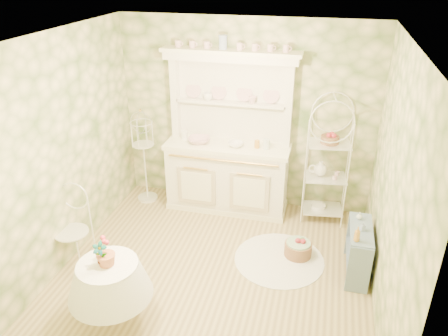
% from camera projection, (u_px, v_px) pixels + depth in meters
% --- Properties ---
extents(floor, '(3.60, 3.60, 0.00)m').
position_uv_depth(floor, '(214.00, 273.00, 5.18)').
color(floor, tan).
rests_on(floor, ground).
extents(ceiling, '(3.60, 3.60, 0.00)m').
position_uv_depth(ceiling, '(211.00, 39.00, 3.99)').
color(ceiling, white).
rests_on(ceiling, floor).
extents(wall_left, '(3.60, 3.60, 0.00)m').
position_uv_depth(wall_left, '(60.00, 154.00, 4.97)').
color(wall_left, beige).
rests_on(wall_left, floor).
extents(wall_right, '(3.60, 3.60, 0.00)m').
position_uv_depth(wall_right, '(393.00, 191.00, 4.20)').
color(wall_right, beige).
rests_on(wall_right, floor).
extents(wall_back, '(3.60, 3.60, 0.00)m').
position_uv_depth(wall_back, '(246.00, 116.00, 6.16)').
color(wall_back, beige).
rests_on(wall_back, floor).
extents(wall_front, '(3.60, 3.60, 0.00)m').
position_uv_depth(wall_front, '(145.00, 284.00, 3.02)').
color(wall_front, beige).
rests_on(wall_front, floor).
extents(kitchen_dresser, '(1.87, 0.61, 2.29)m').
position_uv_depth(kitchen_dresser, '(228.00, 135.00, 6.05)').
color(kitchen_dresser, white).
rests_on(kitchen_dresser, floor).
extents(bakers_rack, '(0.57, 0.44, 1.69)m').
position_uv_depth(bakers_rack, '(327.00, 164.00, 5.90)').
color(bakers_rack, white).
rests_on(bakers_rack, floor).
extents(side_shelf, '(0.30, 0.73, 0.62)m').
position_uv_depth(side_shelf, '(358.00, 251.00, 5.06)').
color(side_shelf, '#7189A4').
rests_on(side_shelf, floor).
extents(round_table, '(0.74, 0.74, 0.75)m').
position_uv_depth(round_table, '(111.00, 292.00, 4.35)').
color(round_table, white).
rests_on(round_table, floor).
extents(cafe_chair, '(0.40, 0.40, 0.86)m').
position_uv_depth(cafe_chair, '(72.00, 234.00, 5.16)').
color(cafe_chair, white).
rests_on(cafe_chair, floor).
extents(birdcage_stand, '(0.36, 0.36, 1.44)m').
position_uv_depth(birdcage_stand, '(144.00, 156.00, 6.44)').
color(birdcage_stand, white).
rests_on(birdcage_stand, floor).
extents(floor_basket, '(0.31, 0.31, 0.20)m').
position_uv_depth(floor_basket, '(298.00, 249.00, 5.44)').
color(floor_basket, '#976A49').
rests_on(floor_basket, floor).
extents(lace_rug, '(1.24, 1.24, 0.01)m').
position_uv_depth(lace_rug, '(279.00, 259.00, 5.40)').
color(lace_rug, white).
rests_on(lace_rug, floor).
extents(bowl_floral, '(0.37, 0.37, 0.08)m').
position_uv_depth(bowl_floral, '(199.00, 142.00, 6.16)').
color(bowl_floral, white).
rests_on(bowl_floral, kitchen_dresser).
extents(bowl_white, '(0.28, 0.28, 0.07)m').
position_uv_depth(bowl_white, '(236.00, 146.00, 6.04)').
color(bowl_white, white).
rests_on(bowl_white, kitchen_dresser).
extents(cup_left, '(0.14, 0.14, 0.11)m').
position_uv_depth(cup_left, '(208.00, 98.00, 6.05)').
color(cup_left, white).
rests_on(cup_left, kitchen_dresser).
extents(cup_right, '(0.14, 0.14, 0.10)m').
position_uv_depth(cup_right, '(252.00, 101.00, 5.91)').
color(cup_right, white).
rests_on(cup_right, kitchen_dresser).
extents(potted_geranium, '(0.16, 0.12, 0.27)m').
position_uv_depth(potted_geranium, '(100.00, 255.00, 4.12)').
color(potted_geranium, '#3F7238').
rests_on(potted_geranium, round_table).
extents(bottle_amber, '(0.07, 0.07, 0.17)m').
position_uv_depth(bottle_amber, '(357.00, 236.00, 4.69)').
color(bottle_amber, gold).
rests_on(bottle_amber, side_shelf).
extents(bottle_blue, '(0.06, 0.06, 0.11)m').
position_uv_depth(bottle_blue, '(363.00, 227.00, 4.88)').
color(bottle_blue, '#8B9DBD').
rests_on(bottle_blue, side_shelf).
extents(bottle_glass, '(0.09, 0.09, 0.09)m').
position_uv_depth(bottle_glass, '(359.00, 217.00, 5.09)').
color(bottle_glass, silver).
rests_on(bottle_glass, side_shelf).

